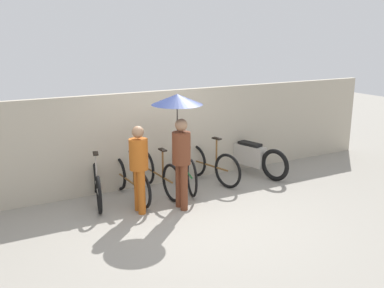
# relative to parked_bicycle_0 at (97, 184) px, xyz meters

# --- Properties ---
(ground_plane) EXTENTS (30.00, 30.00, 0.00)m
(ground_plane) POSITION_rel_parked_bicycle_0_xyz_m (1.19, -1.47, -0.35)
(ground_plane) COLOR gray
(back_wall) EXTENTS (11.43, 0.12, 1.91)m
(back_wall) POSITION_rel_parked_bicycle_0_xyz_m (1.19, 0.43, 0.60)
(back_wall) COLOR #B2A893
(back_wall) RESTS_ON ground
(parked_bicycle_0) EXTENTS (0.53, 1.67, 1.07)m
(parked_bicycle_0) POSITION_rel_parked_bicycle_0_xyz_m (0.00, 0.00, 0.00)
(parked_bicycle_0) COLOR black
(parked_bicycle_0) RESTS_ON ground
(parked_bicycle_1) EXTENTS (0.44, 1.76, 0.98)m
(parked_bicycle_1) POSITION_rel_parked_bicycle_0_xyz_m (0.60, -0.11, -0.00)
(parked_bicycle_1) COLOR black
(parked_bicycle_1) RESTS_ON ground
(parked_bicycle_2) EXTENTS (0.44, 1.80, 1.02)m
(parked_bicycle_2) POSITION_rel_parked_bicycle_0_xyz_m (1.19, -0.07, 0.02)
(parked_bicycle_2) COLOR black
(parked_bicycle_2) RESTS_ON ground
(parked_bicycle_3) EXTENTS (0.58, 1.75, 1.10)m
(parked_bicycle_3) POSITION_rel_parked_bicycle_0_xyz_m (1.79, -0.04, 0.03)
(parked_bicycle_3) COLOR black
(parked_bicycle_3) RESTS_ON ground
(parked_bicycle_4) EXTENTS (0.57, 1.65, 1.02)m
(parked_bicycle_4) POSITION_rel_parked_bicycle_0_xyz_m (2.39, -0.03, 0.02)
(parked_bicycle_4) COLOR black
(parked_bicycle_4) RESTS_ON ground
(pedestrian_leading) EXTENTS (0.32, 0.32, 1.53)m
(pedestrian_leading) POSITION_rel_parked_bicycle_0_xyz_m (0.52, -0.80, 0.53)
(pedestrian_leading) COLOR #B25619
(pedestrian_leading) RESTS_ON ground
(pedestrian_center) EXTENTS (0.88, 0.88, 2.02)m
(pedestrian_center) POSITION_rel_parked_bicycle_0_xyz_m (1.23, -0.92, 1.18)
(pedestrian_center) COLOR brown
(pedestrian_center) RESTS_ON ground
(motorcycle) EXTENTS (0.79, 1.98, 0.91)m
(motorcycle) POSITION_rel_parked_bicycle_0_xyz_m (3.43, 0.04, 0.04)
(motorcycle) COLOR black
(motorcycle) RESTS_ON ground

